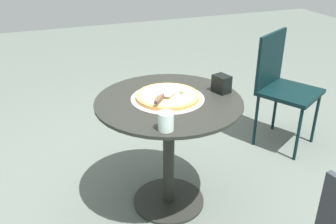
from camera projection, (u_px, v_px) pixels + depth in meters
name	position (u px, v px, depth m)	size (l,w,h in m)	color
ground_plane	(169.00, 201.00, 2.43)	(10.00, 10.00, 0.00)	#58615A
patio_table	(169.00, 131.00, 2.20)	(0.84, 0.84, 0.72)	#242621
pizza_on_tray	(168.00, 96.00, 2.12)	(0.42, 0.42, 0.04)	silver
pizza_server	(163.00, 96.00, 2.04)	(0.17, 0.19, 0.02)	silver
drinking_cup	(166.00, 121.00, 1.78)	(0.08, 0.08, 0.09)	silver
napkin_dispenser	(221.00, 84.00, 2.20)	(0.10, 0.08, 0.10)	black
patio_chair_near	(282.00, 82.00, 2.90)	(0.55, 0.55, 0.89)	black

